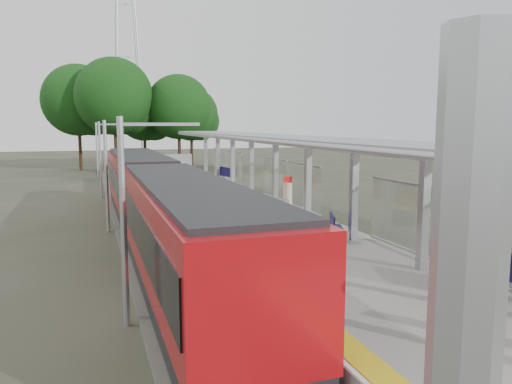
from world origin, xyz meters
TOP-DOWN VIEW (x-y plane):
  - trackbed at (-4.50, 20.00)m, footprint 3.00×70.00m
  - platform at (0.00, 20.00)m, footprint 6.00×50.00m
  - tactile_strip at (-2.55, 20.00)m, footprint 0.60×50.00m
  - end_fence at (0.00, 44.95)m, footprint 6.00×0.10m
  - train at (-4.50, 14.91)m, footprint 2.74×27.60m
  - canopy at (1.61, 16.19)m, footprint 3.27×38.00m
  - pylon at (-1.00, 73.00)m, footprint 8.00×4.00m
  - tree_cluster at (-2.05, 52.92)m, footprint 20.27×13.29m
  - catenary_masts at (-6.22, 19.00)m, footprint 2.08×48.16m
  - bench_near at (2.60, 3.54)m, footprint 0.95×1.76m
  - bench_mid at (1.40, 10.26)m, footprint 0.91×1.45m
  - bench_far at (2.42, 29.16)m, footprint 0.82×1.69m
  - info_pillar_far at (1.29, 14.60)m, footprint 0.43×0.43m
  - litter_bin at (0.84, 13.96)m, footprint 0.55×0.55m

SIDE VIEW (x-z plane):
  - trackbed at x=-4.50m, z-range 0.00..0.24m
  - platform at x=0.00m, z-range 0.00..1.00m
  - tactile_strip at x=-2.55m, z-range 1.00..1.02m
  - litter_bin at x=0.84m, z-range 1.00..1.98m
  - bench_mid at x=1.40m, z-range 1.03..1.98m
  - bench_far at x=2.42m, z-range 1.03..2.14m
  - end_fence at x=0.00m, z-range 1.00..2.20m
  - bench_near at x=2.60m, z-range 1.03..2.18m
  - info_pillar_far at x=1.29m, z-range 0.87..2.77m
  - train at x=-4.50m, z-range 0.24..3.86m
  - catenary_masts at x=-6.22m, z-range 0.21..5.61m
  - canopy at x=1.61m, z-range 2.37..6.03m
  - tree_cluster at x=-2.05m, z-range 1.27..13.59m
  - pylon at x=-1.00m, z-range 0.00..38.00m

